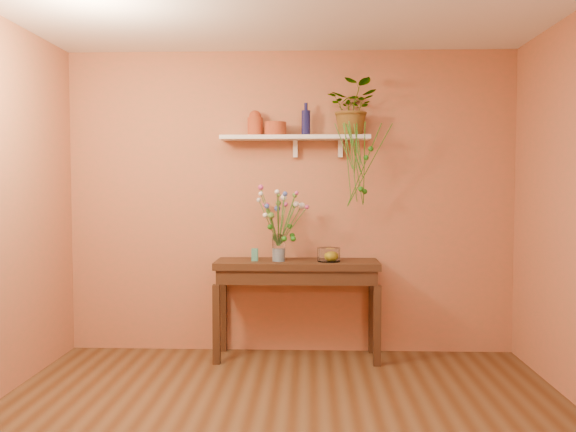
{
  "coord_description": "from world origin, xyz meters",
  "views": [
    {
      "loc": [
        0.18,
        -3.34,
        1.51
      ],
      "look_at": [
        0.0,
        1.55,
        1.25
      ],
      "focal_mm": 37.01,
      "sensor_mm": 36.0,
      "label": 1
    }
  ],
  "objects_px": {
    "spider_plant": "(353,108)",
    "terracotta_jug": "(255,124)",
    "blue_bottle": "(306,122)",
    "bouquet": "(281,212)",
    "sideboard": "(297,275)",
    "glass_vase": "(279,250)",
    "glass_bowl": "(329,255)"
  },
  "relations": [
    {
      "from": "sideboard",
      "to": "bouquet",
      "type": "relative_size",
      "value": 2.67
    },
    {
      "from": "sideboard",
      "to": "terracotta_jug",
      "type": "height_order",
      "value": "terracotta_jug"
    },
    {
      "from": "sideboard",
      "to": "glass_vase",
      "type": "distance_m",
      "value": 0.27
    },
    {
      "from": "bouquet",
      "to": "glass_bowl",
      "type": "distance_m",
      "value": 0.55
    },
    {
      "from": "blue_bottle",
      "to": "glass_bowl",
      "type": "height_order",
      "value": "blue_bottle"
    },
    {
      "from": "glass_vase",
      "to": "bouquet",
      "type": "xyz_separation_m",
      "value": [
        0.02,
        0.0,
        0.32
      ]
    },
    {
      "from": "glass_vase",
      "to": "glass_bowl",
      "type": "distance_m",
      "value": 0.43
    },
    {
      "from": "glass_vase",
      "to": "bouquet",
      "type": "height_order",
      "value": "bouquet"
    },
    {
      "from": "terracotta_jug",
      "to": "bouquet",
      "type": "xyz_separation_m",
      "value": [
        0.23,
        -0.18,
        -0.77
      ]
    },
    {
      "from": "terracotta_jug",
      "to": "glass_bowl",
      "type": "height_order",
      "value": "terracotta_jug"
    },
    {
      "from": "spider_plant",
      "to": "glass_bowl",
      "type": "height_order",
      "value": "spider_plant"
    },
    {
      "from": "blue_bottle",
      "to": "bouquet",
      "type": "xyz_separation_m",
      "value": [
        -0.21,
        -0.16,
        -0.78
      ]
    },
    {
      "from": "spider_plant",
      "to": "glass_vase",
      "type": "height_order",
      "value": "spider_plant"
    },
    {
      "from": "blue_bottle",
      "to": "spider_plant",
      "type": "height_order",
      "value": "spider_plant"
    },
    {
      "from": "glass_bowl",
      "to": "bouquet",
      "type": "bearing_deg",
      "value": 178.65
    },
    {
      "from": "blue_bottle",
      "to": "glass_vase",
      "type": "bearing_deg",
      "value": -144.19
    },
    {
      "from": "spider_plant",
      "to": "terracotta_jug",
      "type": "bearing_deg",
      "value": 177.95
    },
    {
      "from": "sideboard",
      "to": "glass_bowl",
      "type": "height_order",
      "value": "glass_bowl"
    },
    {
      "from": "spider_plant",
      "to": "glass_vase",
      "type": "xyz_separation_m",
      "value": [
        -0.64,
        -0.15,
        -1.22
      ]
    },
    {
      "from": "sideboard",
      "to": "blue_bottle",
      "type": "xyz_separation_m",
      "value": [
        0.07,
        0.13,
        1.33
      ]
    },
    {
      "from": "glass_vase",
      "to": "glass_bowl",
      "type": "relative_size",
      "value": 1.19
    },
    {
      "from": "sideboard",
      "to": "terracotta_jug",
      "type": "relative_size",
      "value": 6.28
    },
    {
      "from": "bouquet",
      "to": "glass_bowl",
      "type": "bearing_deg",
      "value": -1.35
    },
    {
      "from": "terracotta_jug",
      "to": "blue_bottle",
      "type": "height_order",
      "value": "blue_bottle"
    },
    {
      "from": "blue_bottle",
      "to": "glass_vase",
      "type": "height_order",
      "value": "blue_bottle"
    },
    {
      "from": "sideboard",
      "to": "spider_plant",
      "type": "bearing_deg",
      "value": 12.82
    },
    {
      "from": "terracotta_jug",
      "to": "glass_vase",
      "type": "relative_size",
      "value": 0.96
    },
    {
      "from": "glass_vase",
      "to": "terracotta_jug",
      "type": "bearing_deg",
      "value": 140.35
    },
    {
      "from": "sideboard",
      "to": "blue_bottle",
      "type": "height_order",
      "value": "blue_bottle"
    },
    {
      "from": "glass_vase",
      "to": "sideboard",
      "type": "bearing_deg",
      "value": 13.72
    },
    {
      "from": "spider_plant",
      "to": "blue_bottle",
      "type": "bearing_deg",
      "value": 177.54
    },
    {
      "from": "terracotta_jug",
      "to": "blue_bottle",
      "type": "distance_m",
      "value": 0.45
    }
  ]
}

